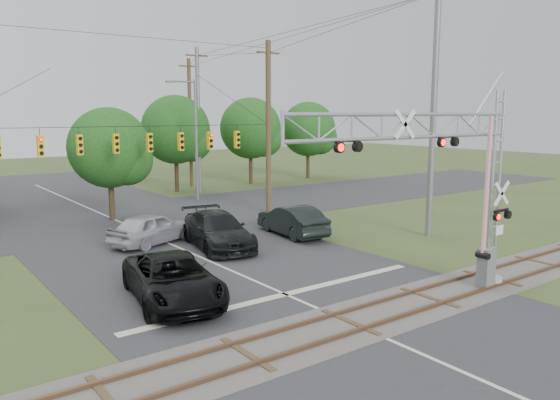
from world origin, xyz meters
TOP-DOWN VIEW (x-y plane):
  - ground at (0.00, 0.00)m, footprint 160.00×160.00m
  - road_main at (0.00, 10.00)m, footprint 14.00×90.00m
  - road_cross at (0.00, 24.00)m, footprint 90.00×12.00m
  - railroad_track at (0.00, 2.00)m, footprint 90.00×3.20m
  - crossing_gantry at (4.16, 1.63)m, footprint 10.89×0.97m
  - traffic_signal_span at (0.85, 20.00)m, footprint 19.34×0.36m
  - pickup_black at (-3.68, 7.37)m, footprint 3.87×6.41m
  - car_dark at (1.69, 13.46)m, footprint 3.63×6.47m
  - sedan_silver at (-0.69, 16.12)m, footprint 5.30×3.65m
  - suv_dark at (6.46, 13.42)m, footprint 2.36×5.30m
  - streetlight at (7.94, 27.73)m, footprint 2.49×0.26m
  - utility_poles at (2.26, 22.99)m, footprint 26.50×26.86m
  - treeline at (1.57, 32.55)m, footprint 54.62×15.75m

SIDE VIEW (x-z plane):
  - ground at x=0.00m, z-range 0.00..0.00m
  - road_main at x=0.00m, z-range 0.00..0.02m
  - road_cross at x=0.00m, z-range 0.00..0.02m
  - railroad_track at x=0.00m, z-range -0.05..0.11m
  - pickup_black at x=-3.68m, z-range 0.00..1.67m
  - sedan_silver at x=-0.69m, z-range 0.00..1.68m
  - suv_dark at x=6.46m, z-range 0.00..1.69m
  - car_dark at x=1.69m, z-range 0.00..1.77m
  - crossing_gantry at x=4.16m, z-range 0.88..8.49m
  - streetlight at x=7.94m, z-range 0.55..9.87m
  - treeline at x=1.57m, z-range 0.54..10.05m
  - traffic_signal_span at x=0.85m, z-range -0.15..11.35m
  - utility_poles at x=2.26m, z-range -0.54..13.15m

